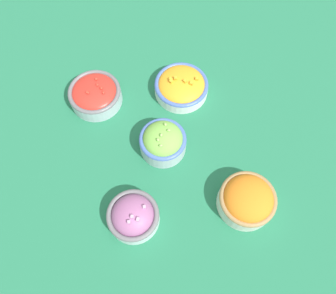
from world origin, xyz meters
name	(u,v)px	position (x,y,z in m)	size (l,w,h in m)	color
ground_plane	(168,152)	(0.00, 0.00, 0.00)	(3.00, 3.00, 0.00)	#23704C
bowl_squash	(181,86)	(0.16, -0.10, 0.03)	(0.14, 0.14, 0.06)	white
bowl_lettuce	(163,141)	(0.02, 0.01, 0.04)	(0.12, 0.12, 0.08)	#B2C1CC
bowl_red_onion	(133,216)	(-0.13, 0.14, 0.03)	(0.12, 0.12, 0.07)	silver
bowl_carrots	(247,200)	(-0.19, -0.11, 0.04)	(0.13, 0.13, 0.08)	silver
bowl_cherry_tomatoes	(95,94)	(0.22, 0.12, 0.03)	(0.14, 0.14, 0.06)	#B2C1CC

